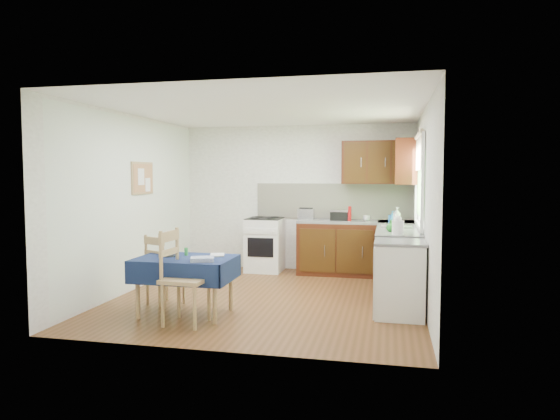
% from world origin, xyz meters
% --- Properties ---
extents(floor, '(4.20, 4.20, 0.00)m').
position_xyz_m(floor, '(0.00, 0.00, 0.00)').
color(floor, '#523115').
rests_on(floor, ground).
extents(ceiling, '(4.00, 4.20, 0.02)m').
position_xyz_m(ceiling, '(0.00, 0.00, 2.50)').
color(ceiling, white).
rests_on(ceiling, wall_back).
extents(wall_back, '(4.00, 0.02, 2.50)m').
position_xyz_m(wall_back, '(0.00, 2.10, 1.25)').
color(wall_back, silver).
rests_on(wall_back, ground).
extents(wall_front, '(4.00, 0.02, 2.50)m').
position_xyz_m(wall_front, '(0.00, -2.10, 1.25)').
color(wall_front, silver).
rests_on(wall_front, ground).
extents(wall_left, '(0.02, 4.20, 2.50)m').
position_xyz_m(wall_left, '(-2.00, 0.00, 1.25)').
color(wall_left, white).
rests_on(wall_left, ground).
extents(wall_right, '(0.02, 4.20, 2.50)m').
position_xyz_m(wall_right, '(2.00, 0.00, 1.25)').
color(wall_right, silver).
rests_on(wall_right, ground).
extents(base_cabinets, '(1.90, 2.30, 0.86)m').
position_xyz_m(base_cabinets, '(1.36, 1.26, 0.43)').
color(base_cabinets, '#361809').
rests_on(base_cabinets, ground).
extents(worktop_back, '(1.90, 0.60, 0.04)m').
position_xyz_m(worktop_back, '(1.05, 1.80, 0.88)').
color(worktop_back, slate).
rests_on(worktop_back, base_cabinets).
extents(worktop_right, '(0.60, 1.70, 0.04)m').
position_xyz_m(worktop_right, '(1.70, 0.65, 0.88)').
color(worktop_right, slate).
rests_on(worktop_right, base_cabinets).
extents(worktop_corner, '(0.60, 0.60, 0.04)m').
position_xyz_m(worktop_corner, '(1.70, 1.80, 0.88)').
color(worktop_corner, slate).
rests_on(worktop_corner, base_cabinets).
extents(splashback, '(2.70, 0.02, 0.60)m').
position_xyz_m(splashback, '(0.65, 2.08, 1.20)').
color(splashback, white).
rests_on(splashback, wall_back).
extents(upper_cabinets, '(1.20, 0.85, 0.70)m').
position_xyz_m(upper_cabinets, '(1.52, 1.80, 1.85)').
color(upper_cabinets, '#361809').
rests_on(upper_cabinets, wall_back).
extents(stove, '(0.60, 0.61, 0.92)m').
position_xyz_m(stove, '(-0.50, 1.80, 0.46)').
color(stove, white).
rests_on(stove, ground).
extents(window, '(0.04, 1.48, 1.26)m').
position_xyz_m(window, '(1.97, 0.70, 1.65)').
color(window, '#325E26').
rests_on(window, wall_right).
extents(fridge, '(0.58, 0.60, 0.89)m').
position_xyz_m(fridge, '(1.70, -0.55, 0.44)').
color(fridge, white).
rests_on(fridge, ground).
extents(corkboard, '(0.04, 0.62, 0.47)m').
position_xyz_m(corkboard, '(-1.97, 0.30, 1.60)').
color(corkboard, '#A97E54').
rests_on(corkboard, wall_left).
extents(dining_table, '(1.13, 0.77, 0.68)m').
position_xyz_m(dining_table, '(-0.76, -1.01, 0.58)').
color(dining_table, '#0F1A3F').
rests_on(dining_table, ground).
extents(chair_far, '(0.52, 0.52, 0.90)m').
position_xyz_m(chair_far, '(-1.21, -0.66, 0.47)').
color(chair_far, '#A97E54').
rests_on(chair_far, ground).
extents(chair_near, '(0.49, 0.49, 1.05)m').
position_xyz_m(chair_near, '(-0.66, -1.35, 0.55)').
color(chair_near, '#A97E54').
rests_on(chair_near, ground).
extents(toaster, '(0.27, 0.16, 0.21)m').
position_xyz_m(toaster, '(0.22, 1.76, 0.99)').
color(toaster, '#BBBBC0').
rests_on(toaster, worktop_back).
extents(sandwich_press, '(0.29, 0.26, 0.17)m').
position_xyz_m(sandwich_press, '(0.78, 1.81, 0.98)').
color(sandwich_press, black).
rests_on(sandwich_press, worktop_back).
extents(sauce_bottle, '(0.05, 0.05, 0.24)m').
position_xyz_m(sauce_bottle, '(0.95, 1.69, 1.02)').
color(sauce_bottle, red).
rests_on(sauce_bottle, worktop_back).
extents(yellow_packet, '(0.13, 0.11, 0.15)m').
position_xyz_m(yellow_packet, '(0.83, 1.96, 0.97)').
color(yellow_packet, yellow).
rests_on(yellow_packet, worktop_back).
extents(dish_rack, '(0.44, 0.33, 0.21)m').
position_xyz_m(dish_rack, '(1.68, 0.84, 0.92)').
color(dish_rack, gray).
rests_on(dish_rack, worktop_right).
extents(kettle, '(0.14, 0.14, 0.24)m').
position_xyz_m(kettle, '(1.68, -0.09, 1.01)').
color(kettle, white).
rests_on(kettle, worktop_right).
extents(cup, '(0.13, 0.13, 0.09)m').
position_xyz_m(cup, '(1.22, 1.76, 0.94)').
color(cup, silver).
rests_on(cup, worktop_back).
extents(soap_bottle_a, '(0.16, 0.16, 0.30)m').
position_xyz_m(soap_bottle_a, '(1.68, 0.73, 1.05)').
color(soap_bottle_a, white).
rests_on(soap_bottle_a, worktop_right).
extents(soap_bottle_b, '(0.12, 0.12, 0.19)m').
position_xyz_m(soap_bottle_b, '(1.62, 1.40, 1.00)').
color(soap_bottle_b, blue).
rests_on(soap_bottle_b, worktop_right).
extents(soap_bottle_c, '(0.15, 0.15, 0.16)m').
position_xyz_m(soap_bottle_c, '(1.60, 0.27, 0.98)').
color(soap_bottle_c, '#227F28').
rests_on(soap_bottle_c, worktop_right).
extents(plate_bowl, '(0.29, 0.29, 0.05)m').
position_xyz_m(plate_bowl, '(-0.98, -0.96, 0.71)').
color(plate_bowl, beige).
rests_on(plate_bowl, dining_table).
extents(book, '(0.23, 0.27, 0.02)m').
position_xyz_m(book, '(-0.51, -0.83, 0.69)').
color(book, white).
rests_on(book, dining_table).
extents(spice_jar, '(0.04, 0.04, 0.09)m').
position_xyz_m(spice_jar, '(-0.81, -0.86, 0.73)').
color(spice_jar, green).
rests_on(spice_jar, dining_table).
extents(tea_towel, '(0.31, 0.28, 0.05)m').
position_xyz_m(tea_towel, '(-0.47, -1.20, 0.70)').
color(tea_towel, navy).
rests_on(tea_towel, dining_table).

